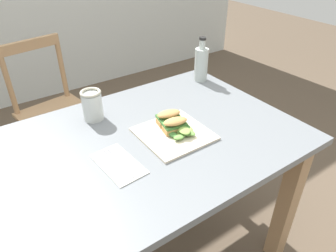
{
  "coord_description": "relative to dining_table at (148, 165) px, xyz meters",
  "views": [
    {
      "loc": [
        -0.62,
        -0.81,
        1.44
      ],
      "look_at": [
        -0.03,
        0.04,
        0.76
      ],
      "focal_mm": 33.45,
      "sensor_mm": 36.0,
      "label": 1
    }
  ],
  "objects": [
    {
      "name": "bottle_cold_brew",
      "position": [
        0.51,
        0.29,
        0.21
      ],
      "size": [
        0.07,
        0.07,
        0.23
      ],
      "color": "black",
      "rests_on": "dining_table"
    },
    {
      "name": "sandwich_half_back",
      "position": [
        0.13,
        0.03,
        0.17
      ],
      "size": [
        0.11,
        0.08,
        0.06
      ],
      "color": "tan",
      "rests_on": "plate_lunch"
    },
    {
      "name": "salad_mixed_greens",
      "position": [
        0.12,
        -0.07,
        0.16
      ],
      "size": [
        0.11,
        0.1,
        0.03
      ],
      "color": "#84A84C",
      "rests_on": "plate_lunch"
    },
    {
      "name": "fork_on_napkin",
      "position": [
        -0.16,
        -0.06,
        0.14
      ],
      "size": [
        0.03,
        0.19,
        0.0
      ],
      "color": "silver",
      "rests_on": "napkin_folded"
    },
    {
      "name": "ground_plane",
      "position": [
        0.13,
        -0.04,
        -0.61
      ],
      "size": [
        9.28,
        9.28,
        0.0
      ],
      "primitive_type": "plane",
      "color": "brown"
    },
    {
      "name": "mason_jar_iced_tea",
      "position": [
        -0.11,
        0.25,
        0.19
      ],
      "size": [
        0.09,
        0.09,
        0.13
      ],
      "color": "#995623",
      "rests_on": "dining_table"
    },
    {
      "name": "napkin_folded",
      "position": [
        -0.16,
        -0.08,
        0.14
      ],
      "size": [
        0.13,
        0.22,
        0.0
      ],
      "primitive_type": "cube",
      "rotation": [
        0.0,
        0.0,
        0.07
      ],
      "color": "silver",
      "rests_on": "dining_table"
    },
    {
      "name": "chair_wooden_far",
      "position": [
        -0.12,
        0.93,
        -0.16
      ],
      "size": [
        0.46,
        0.46,
        0.87
      ],
      "color": "tan",
      "rests_on": "ground"
    },
    {
      "name": "sandwich_half_front",
      "position": [
        0.11,
        -0.03,
        0.17
      ],
      "size": [
        0.11,
        0.08,
        0.06
      ],
      "color": "tan",
      "rests_on": "plate_lunch"
    },
    {
      "name": "dining_table",
      "position": [
        0.0,
        0.0,
        0.0
      ],
      "size": [
        1.2,
        0.82,
        0.74
      ],
      "color": "slate",
      "rests_on": "ground"
    },
    {
      "name": "plate_lunch",
      "position": [
        0.1,
        -0.04,
        0.14
      ],
      "size": [
        0.26,
        0.26,
        0.01
      ],
      "primitive_type": "cube",
      "color": "beige",
      "rests_on": "dining_table"
    }
  ]
}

